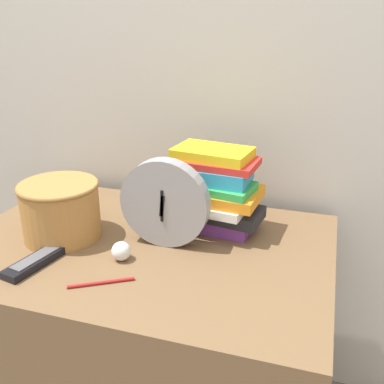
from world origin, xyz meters
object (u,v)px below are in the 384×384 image
(desk_clock, at_px, (165,203))
(basket, at_px, (60,209))
(book_stack, at_px, (218,191))
(pen, at_px, (101,283))
(crumpled_paper_ball, at_px, (121,251))
(tv_remote, at_px, (37,260))

(desk_clock, relative_size, basket, 1.10)
(book_stack, xyz_separation_m, basket, (-0.41, -0.18, -0.03))
(book_stack, height_order, pen, book_stack)
(desk_clock, bearing_deg, crumpled_paper_ball, -124.75)
(desk_clock, xyz_separation_m, tv_remote, (-0.27, -0.20, -0.11))
(desk_clock, distance_m, book_stack, 0.17)
(basket, bearing_deg, crumpled_paper_ball, -17.85)
(book_stack, height_order, tv_remote, book_stack)
(basket, relative_size, tv_remote, 1.14)
(desk_clock, bearing_deg, pen, -108.02)
(book_stack, xyz_separation_m, crumpled_paper_ball, (-0.19, -0.25, -0.09))
(tv_remote, bearing_deg, crumpled_paper_ball, 23.55)
(basket, bearing_deg, desk_clock, 8.49)
(pen, bearing_deg, basket, 139.57)
(crumpled_paper_ball, distance_m, pen, 0.12)
(tv_remote, relative_size, crumpled_paper_ball, 3.92)
(book_stack, distance_m, basket, 0.44)
(desk_clock, relative_size, pen, 1.77)
(book_stack, bearing_deg, tv_remote, -139.16)
(desk_clock, bearing_deg, tv_remote, -144.03)
(book_stack, height_order, crumpled_paper_ball, book_stack)
(desk_clock, height_order, tv_remote, desk_clock)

